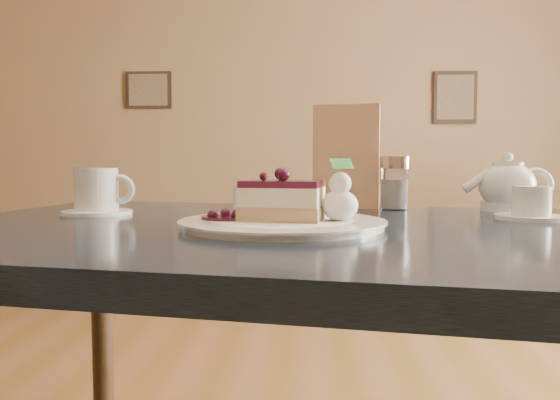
{
  "coord_description": "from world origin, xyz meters",
  "views": [
    {
      "loc": [
        0.25,
        -0.96,
        0.92
      ],
      "look_at": [
        0.21,
        -0.15,
        0.86
      ],
      "focal_mm": 35.0,
      "sensor_mm": 36.0,
      "label": 1
    }
  ],
  "objects_px": {
    "main_table": "(289,273)",
    "cheesecake_slice": "(282,201)",
    "dessert_plate": "(282,224)",
    "coffee_set": "(98,194)",
    "tea_set": "(511,191)"
  },
  "relations": [
    {
      "from": "main_table",
      "to": "coffee_set",
      "type": "relative_size",
      "value": 9.51
    },
    {
      "from": "main_table",
      "to": "coffee_set",
      "type": "height_order",
      "value": "coffee_set"
    },
    {
      "from": "main_table",
      "to": "tea_set",
      "type": "height_order",
      "value": "tea_set"
    },
    {
      "from": "dessert_plate",
      "to": "tea_set",
      "type": "relative_size",
      "value": 1.1
    },
    {
      "from": "cheesecake_slice",
      "to": "tea_set",
      "type": "bearing_deg",
      "value": 41.46
    },
    {
      "from": "main_table",
      "to": "tea_set",
      "type": "bearing_deg",
      "value": 36.95
    },
    {
      "from": "dessert_plate",
      "to": "tea_set",
      "type": "bearing_deg",
      "value": 31.76
    },
    {
      "from": "dessert_plate",
      "to": "main_table",
      "type": "bearing_deg",
      "value": 80.31
    },
    {
      "from": "main_table",
      "to": "dessert_plate",
      "type": "relative_size",
      "value": 4.37
    },
    {
      "from": "tea_set",
      "to": "coffee_set",
      "type": "bearing_deg",
      "value": -174.4
    },
    {
      "from": "main_table",
      "to": "coffee_set",
      "type": "bearing_deg",
      "value": 168.57
    },
    {
      "from": "cheesecake_slice",
      "to": "tea_set",
      "type": "distance_m",
      "value": 0.55
    },
    {
      "from": "cheesecake_slice",
      "to": "tea_set",
      "type": "height_order",
      "value": "tea_set"
    },
    {
      "from": "tea_set",
      "to": "dessert_plate",
      "type": "bearing_deg",
      "value": -148.24
    },
    {
      "from": "main_table",
      "to": "cheesecake_slice",
      "type": "relative_size",
      "value": 9.94
    }
  ]
}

